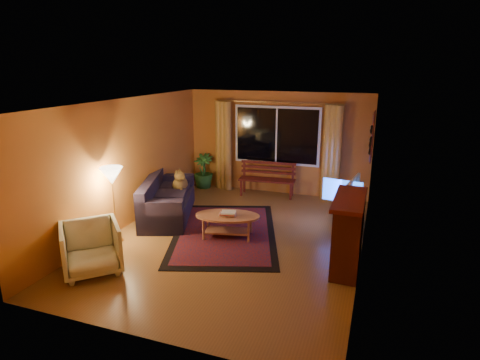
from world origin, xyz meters
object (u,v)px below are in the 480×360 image
(bench, at_px, (267,188))
(coffee_table, at_px, (228,226))
(sofa, at_px, (168,198))
(armchair, at_px, (91,246))
(tv_console, at_px, (346,216))
(floor_lamp, at_px, (114,205))

(bench, xyz_separation_m, coffee_table, (-0.02, -2.60, 0.02))
(sofa, bearing_deg, bench, 32.32)
(armchair, bearing_deg, tv_console, -2.78)
(sofa, distance_m, armchair, 2.48)
(sofa, height_order, armchair, armchair)
(armchair, xyz_separation_m, coffee_table, (1.51, 1.91, -0.21))
(armchair, distance_m, floor_lamp, 1.16)
(floor_lamp, bearing_deg, armchair, -72.51)
(bench, distance_m, sofa, 2.59)
(tv_console, bearing_deg, armchair, -143.82)
(coffee_table, bearing_deg, bench, 89.60)
(bench, xyz_separation_m, armchair, (-1.53, -4.51, 0.23))
(floor_lamp, bearing_deg, tv_console, 27.60)
(sofa, relative_size, coffee_table, 1.71)
(armchair, xyz_separation_m, tv_console, (3.54, 3.11, -0.20))
(coffee_table, height_order, tv_console, tv_console)
(tv_console, bearing_deg, sofa, -175.11)
(bench, relative_size, tv_console, 1.19)
(bench, xyz_separation_m, floor_lamp, (-1.87, -3.43, 0.48))
(coffee_table, xyz_separation_m, tv_console, (2.03, 1.19, 0.02))
(armchair, relative_size, floor_lamp, 0.63)
(armchair, distance_m, tv_console, 4.71)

